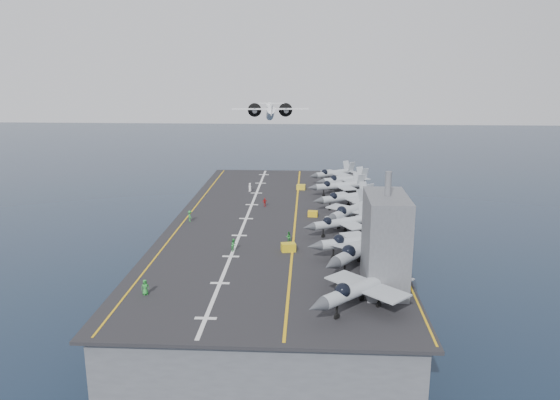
{
  "coord_description": "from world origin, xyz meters",
  "views": [
    {
      "loc": [
        5.29,
        -95.33,
        38.31
      ],
      "look_at": [
        0.0,
        4.0,
        13.0
      ],
      "focal_mm": 35.0,
      "sensor_mm": 36.0,
      "label": 1
    }
  ],
  "objects_px": {
    "island_superstructure": "(386,231)",
    "tow_cart_a": "(288,247)",
    "fighter_jet_0": "(362,286)",
    "transport_plane": "(270,113)"
  },
  "relations": [
    {
      "from": "fighter_jet_0",
      "to": "tow_cart_a",
      "type": "bearing_deg",
      "value": 115.97
    },
    {
      "from": "fighter_jet_0",
      "to": "tow_cart_a",
      "type": "xyz_separation_m",
      "value": [
        -9.27,
        19.03,
        -2.04
      ]
    },
    {
      "from": "tow_cart_a",
      "to": "transport_plane",
      "type": "bearing_deg",
      "value": 96.12
    },
    {
      "from": "tow_cart_a",
      "to": "fighter_jet_0",
      "type": "bearing_deg",
      "value": -64.03
    },
    {
      "from": "transport_plane",
      "to": "island_superstructure",
      "type": "bearing_deg",
      "value": -76.59
    },
    {
      "from": "island_superstructure",
      "to": "tow_cart_a",
      "type": "xyz_separation_m",
      "value": [
        -12.6,
        12.8,
        -6.86
      ]
    },
    {
      "from": "island_superstructure",
      "to": "tow_cart_a",
      "type": "height_order",
      "value": "island_superstructure"
    },
    {
      "from": "fighter_jet_0",
      "to": "tow_cart_a",
      "type": "distance_m",
      "value": 21.26
    },
    {
      "from": "island_superstructure",
      "to": "fighter_jet_0",
      "type": "height_order",
      "value": "island_superstructure"
    },
    {
      "from": "tow_cart_a",
      "to": "transport_plane",
      "type": "relative_size",
      "value": 0.11
    }
  ]
}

